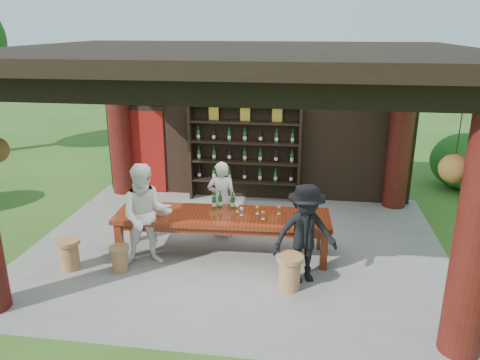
# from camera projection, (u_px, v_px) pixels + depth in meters

# --- Properties ---
(ground) EXTENTS (90.00, 90.00, 0.00)m
(ground) POSITION_uv_depth(u_px,v_px,m) (237.00, 247.00, 8.50)
(ground) COLOR #2D5119
(ground) RESTS_ON ground
(pavilion) EXTENTS (7.50, 6.00, 3.60)m
(pavilion) POSITION_uv_depth(u_px,v_px,m) (240.00, 127.00, 8.23)
(pavilion) COLOR slate
(pavilion) RESTS_ON ground
(wine_shelf) EXTENTS (2.51, 0.38, 2.21)m
(wine_shelf) POSITION_uv_depth(u_px,v_px,m) (245.00, 153.00, 10.48)
(wine_shelf) COLOR black
(wine_shelf) RESTS_ON ground
(tasting_table) EXTENTS (3.72, 1.13, 0.75)m
(tasting_table) POSITION_uv_depth(u_px,v_px,m) (222.00, 220.00, 8.05)
(tasting_table) COLOR #551E0C
(tasting_table) RESTS_ON ground
(stool_near_left) EXTENTS (0.33, 0.33, 0.43)m
(stool_near_left) POSITION_uv_depth(u_px,v_px,m) (120.00, 258.00, 7.61)
(stool_near_left) COLOR brown
(stool_near_left) RESTS_ON ground
(stool_near_right) EXTENTS (0.42, 0.42, 0.55)m
(stool_near_right) POSITION_uv_depth(u_px,v_px,m) (290.00, 271.00, 7.07)
(stool_near_right) COLOR brown
(stool_near_right) RESTS_ON ground
(stool_far_left) EXTENTS (0.40, 0.40, 0.52)m
(stool_far_left) POSITION_uv_depth(u_px,v_px,m) (69.00, 253.00, 7.66)
(stool_far_left) COLOR brown
(stool_far_left) RESTS_ON ground
(host) EXTENTS (0.56, 0.38, 1.48)m
(host) POSITION_uv_depth(u_px,v_px,m) (222.00, 200.00, 8.70)
(host) COLOR beige
(host) RESTS_ON ground
(guest_woman) EXTENTS (1.03, 0.91, 1.75)m
(guest_woman) POSITION_uv_depth(u_px,v_px,m) (146.00, 216.00, 7.64)
(guest_woman) COLOR white
(guest_woman) RESTS_ON ground
(guest_man) EXTENTS (1.17, 0.90, 1.59)m
(guest_man) POSITION_uv_depth(u_px,v_px,m) (305.00, 234.00, 7.15)
(guest_man) COLOR black
(guest_man) RESTS_ON ground
(table_bottles) EXTENTS (0.40, 0.14, 0.31)m
(table_bottles) POSITION_uv_depth(u_px,v_px,m) (222.00, 200.00, 8.24)
(table_bottles) COLOR #194C1E
(table_bottles) RESTS_ON tasting_table
(table_glasses) EXTENTS (0.79, 0.33, 0.15)m
(table_glasses) POSITION_uv_depth(u_px,v_px,m) (256.00, 211.00, 7.97)
(table_glasses) COLOR silver
(table_glasses) RESTS_ON tasting_table
(napkin_basket) EXTENTS (0.27, 0.19, 0.14)m
(napkin_basket) POSITION_uv_depth(u_px,v_px,m) (161.00, 210.00, 8.02)
(napkin_basket) COLOR #BF6672
(napkin_basket) RESTS_ON tasting_table
(shrubs) EXTENTS (15.21, 8.14, 1.36)m
(shrubs) POSITION_uv_depth(u_px,v_px,m) (408.00, 200.00, 9.22)
(shrubs) COLOR #194C14
(shrubs) RESTS_ON ground
(trees) EXTENTS (22.28, 11.93, 4.80)m
(trees) POSITION_uv_depth(u_px,v_px,m) (437.00, 52.00, 8.41)
(trees) COLOR #3F2819
(trees) RESTS_ON ground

